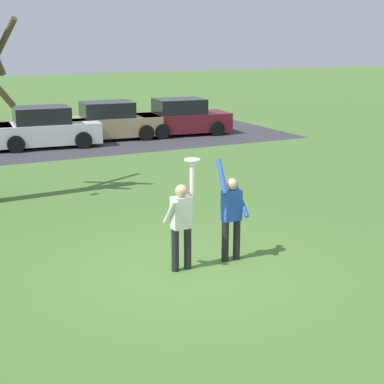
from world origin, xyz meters
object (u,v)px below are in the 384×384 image
person_defender (231,212)px  person_catcher (181,220)px  parked_car_maroon (182,118)px  parked_car_white (45,129)px  parked_car_tan (110,122)px  frisbee_disc (192,160)px

person_defender → person_catcher: bearing=0.0°
person_catcher → parked_car_maroon: 16.15m
person_defender → parked_car_maroon: (6.00, 14.49, -0.25)m
parked_car_maroon → person_defender: bearing=-106.7°
parked_car_white → parked_car_tan: same height
person_defender → parked_car_tan: 15.00m
person_catcher → parked_car_tan: 15.25m
frisbee_disc → parked_car_white: size_ratio=0.07×
parked_car_maroon → parked_car_tan: bearing=-178.6°
person_catcher → person_defender: bearing=0.0°
person_defender → frisbee_disc: frisbee_disc is taller
person_catcher → parked_car_white: person_catcher is taller
frisbee_disc → parked_car_maroon: (6.85, 14.51, -1.37)m
parked_car_tan → parked_car_maroon: (3.26, -0.25, 0.00)m
person_catcher → parked_car_white: 14.18m
person_catcher → frisbee_disc: size_ratio=7.20×
person_defender → parked_car_tan: bearing=-101.3°
parked_car_white → parked_car_tan: size_ratio=1.00×
frisbee_disc → parked_car_white: bearing=87.2°
parked_car_white → parked_car_maroon: (6.16, 0.37, 0.00)m
frisbee_disc → parked_car_tan: (3.60, 14.75, -1.37)m
person_catcher → parked_car_white: size_ratio=0.49×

